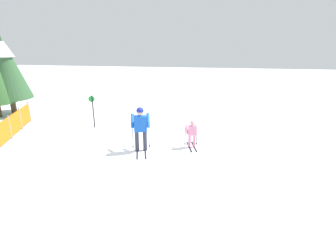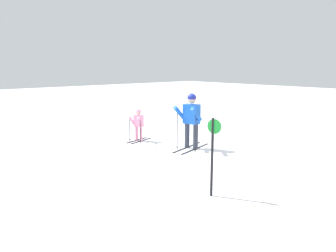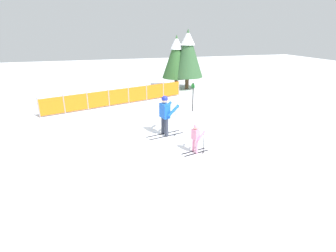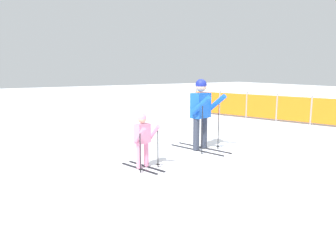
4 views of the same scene
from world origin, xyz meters
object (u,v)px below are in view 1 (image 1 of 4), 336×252
at_px(skier_child, 192,132).
at_px(trail_marker, 93,108).
at_px(skier_adult, 140,125).
at_px(conifer_far, 6,67).

relative_size(skier_child, trail_marker, 0.70).
xyz_separation_m(skier_adult, conifer_far, (3.93, 8.28, 1.59)).
bearing_deg(skier_adult, trail_marker, 37.01).
bearing_deg(conifer_far, trail_marker, -106.81).
height_order(skier_child, conifer_far, conifer_far).
height_order(conifer_far, trail_marker, conifer_far).
height_order(skier_adult, conifer_far, conifer_far).
relative_size(skier_adult, conifer_far, 0.40).
relative_size(conifer_far, trail_marker, 2.73).
bearing_deg(conifer_far, skier_adult, -115.42).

